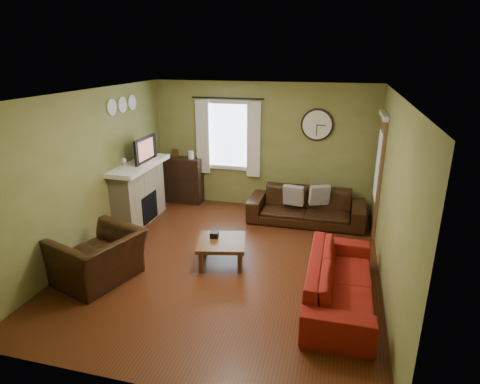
% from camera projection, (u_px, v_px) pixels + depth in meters
% --- Properties ---
extents(floor, '(4.60, 5.20, 0.00)m').
position_uv_depth(floor, '(228.00, 262.00, 6.34)').
color(floor, '#4B210F').
rests_on(floor, ground).
extents(ceiling, '(4.60, 5.20, 0.00)m').
position_uv_depth(ceiling, '(226.00, 94.00, 5.48)').
color(ceiling, white).
rests_on(ceiling, ground).
extents(wall_left, '(0.00, 5.20, 2.60)m').
position_uv_depth(wall_left, '(90.00, 173.00, 6.45)').
color(wall_left, olive).
rests_on(wall_left, ground).
extents(wall_right, '(0.00, 5.20, 2.60)m').
position_uv_depth(wall_right, '(391.00, 197.00, 5.37)').
color(wall_right, olive).
rests_on(wall_right, ground).
extents(wall_back, '(4.60, 0.00, 2.60)m').
position_uv_depth(wall_back, '(262.00, 146.00, 8.29)').
color(wall_back, olive).
rests_on(wall_back, ground).
extents(wall_front, '(4.60, 0.00, 2.60)m').
position_uv_depth(wall_front, '(144.00, 273.00, 3.53)').
color(wall_front, olive).
rests_on(wall_front, ground).
extents(fireplace, '(0.40, 1.40, 1.10)m').
position_uv_depth(fireplace, '(139.00, 195.00, 7.71)').
color(fireplace, tan).
rests_on(fireplace, floor).
extents(firebox, '(0.04, 0.60, 0.55)m').
position_uv_depth(firebox, '(149.00, 208.00, 7.74)').
color(firebox, black).
rests_on(firebox, fireplace).
extents(mantel, '(0.58, 1.60, 0.08)m').
position_uv_depth(mantel, '(138.00, 165.00, 7.50)').
color(mantel, white).
rests_on(mantel, fireplace).
extents(tv, '(0.08, 0.60, 0.35)m').
position_uv_depth(tv, '(142.00, 152.00, 7.57)').
color(tv, black).
rests_on(tv, mantel).
extents(tv_screen, '(0.02, 0.62, 0.36)m').
position_uv_depth(tv_screen, '(145.00, 150.00, 7.53)').
color(tv_screen, '#994C3F').
rests_on(tv_screen, mantel).
extents(medallion_left, '(0.28, 0.28, 0.03)m').
position_uv_depth(medallion_left, '(112.00, 107.00, 6.87)').
color(medallion_left, white).
rests_on(medallion_left, wall_left).
extents(medallion_mid, '(0.28, 0.28, 0.03)m').
position_uv_depth(medallion_mid, '(122.00, 105.00, 7.19)').
color(medallion_mid, white).
rests_on(medallion_mid, wall_left).
extents(medallion_right, '(0.28, 0.28, 0.03)m').
position_uv_depth(medallion_right, '(132.00, 102.00, 7.51)').
color(medallion_right, white).
rests_on(medallion_right, wall_left).
extents(window_pane, '(1.00, 0.02, 1.30)m').
position_uv_depth(window_pane, '(229.00, 135.00, 8.37)').
color(window_pane, silver).
rests_on(window_pane, wall_back).
extents(curtain_rod, '(0.03, 0.03, 1.50)m').
position_uv_depth(curtain_rod, '(227.00, 98.00, 8.02)').
color(curtain_rod, black).
rests_on(curtain_rod, wall_back).
extents(curtain_left, '(0.28, 0.04, 1.55)m').
position_uv_depth(curtain_left, '(203.00, 137.00, 8.42)').
color(curtain_left, silver).
rests_on(curtain_left, wall_back).
extents(curtain_right, '(0.28, 0.04, 1.55)m').
position_uv_depth(curtain_right, '(254.00, 140.00, 8.16)').
color(curtain_right, silver).
rests_on(curtain_right, wall_back).
extents(wall_clock, '(0.64, 0.06, 0.64)m').
position_uv_depth(wall_clock, '(317.00, 125.00, 7.82)').
color(wall_clock, white).
rests_on(wall_clock, wall_back).
extents(door, '(0.05, 0.90, 2.10)m').
position_uv_depth(door, '(378.00, 176.00, 7.15)').
color(door, brown).
rests_on(door, floor).
extents(bookshelf, '(0.83, 0.35, 0.99)m').
position_uv_depth(bookshelf, '(183.00, 180.00, 8.77)').
color(bookshelf, black).
rests_on(bookshelf, floor).
extents(book, '(0.26, 0.28, 0.02)m').
position_uv_depth(book, '(185.00, 156.00, 8.89)').
color(book, '#4D2E13').
rests_on(book, bookshelf).
extents(sofa_brown, '(2.20, 0.86, 0.64)m').
position_uv_depth(sofa_brown, '(306.00, 206.00, 7.74)').
color(sofa_brown, black).
rests_on(sofa_brown, floor).
extents(pillow_left, '(0.40, 0.25, 0.38)m').
position_uv_depth(pillow_left, '(319.00, 195.00, 7.68)').
color(pillow_left, gray).
rests_on(pillow_left, sofa_brown).
extents(pillow_right, '(0.40, 0.18, 0.39)m').
position_uv_depth(pillow_right, '(293.00, 195.00, 7.67)').
color(pillow_right, gray).
rests_on(pillow_right, sofa_brown).
extents(sofa_red, '(0.83, 2.13, 0.62)m').
position_uv_depth(sofa_red, '(340.00, 281.00, 5.25)').
color(sofa_red, maroon).
rests_on(sofa_red, floor).
extents(armchair, '(1.27, 1.36, 0.73)m').
position_uv_depth(armchair, '(99.00, 257.00, 5.74)').
color(armchair, black).
rests_on(armchair, floor).
extents(coffee_table, '(0.87, 0.87, 0.39)m').
position_uv_depth(coffee_table, '(222.00, 252.00, 6.25)').
color(coffee_table, '#4D2E13').
rests_on(coffee_table, floor).
extents(tissue_box, '(0.13, 0.13, 0.09)m').
position_uv_depth(tissue_box, '(214.00, 237.00, 6.29)').
color(tissue_box, black).
rests_on(tissue_box, coffee_table).
extents(wine_glass_a, '(0.07, 0.07, 0.21)m').
position_uv_depth(wine_glass_a, '(124.00, 165.00, 6.99)').
color(wine_glass_a, white).
rests_on(wine_glass_a, mantel).
extents(wine_glass_b, '(0.08, 0.08, 0.22)m').
position_uv_depth(wine_glass_b, '(124.00, 164.00, 6.99)').
color(wine_glass_b, white).
rests_on(wine_glass_b, mantel).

